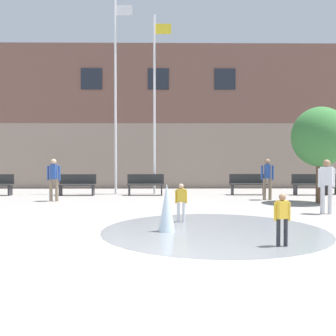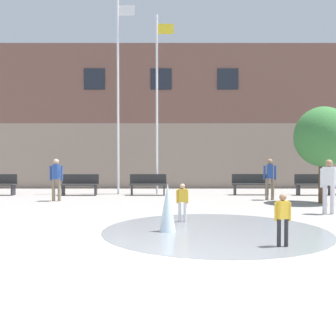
% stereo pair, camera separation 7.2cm
% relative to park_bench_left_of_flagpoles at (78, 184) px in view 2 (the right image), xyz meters
% --- Properties ---
extents(ground_plane, '(100.00, 100.00, 0.00)m').
position_rel_park_bench_left_of_flagpoles_xyz_m(ground_plane, '(3.46, -11.16, -0.48)').
color(ground_plane, gray).
extents(library_building, '(36.00, 6.05, 7.63)m').
position_rel_park_bench_left_of_flagpoles_xyz_m(library_building, '(3.46, 6.75, 3.34)').
color(library_building, gray).
rests_on(library_building, ground).
extents(splash_fountain, '(5.09, 5.09, 1.08)m').
position_rel_park_bench_left_of_flagpoles_xyz_m(splash_fountain, '(4.44, -8.19, -0.25)').
color(splash_fountain, gray).
rests_on(splash_fountain, ground).
extents(park_bench_left_of_flagpoles, '(1.60, 0.44, 0.91)m').
position_rel_park_bench_left_of_flagpoles_xyz_m(park_bench_left_of_flagpoles, '(0.00, 0.00, 0.00)').
color(park_bench_left_of_flagpoles, '#28282D').
rests_on(park_bench_left_of_flagpoles, ground).
extents(park_bench_under_left_flagpole, '(1.60, 0.44, 0.91)m').
position_rel_park_bench_left_of_flagpoles_xyz_m(park_bench_under_left_flagpole, '(2.95, 0.07, 0.00)').
color(park_bench_under_left_flagpole, '#28282D').
rests_on(park_bench_under_left_flagpole, ground).
extents(park_bench_under_right_flagpole, '(1.60, 0.44, 0.91)m').
position_rel_park_bench_left_of_flagpoles_xyz_m(park_bench_under_right_flagpole, '(7.45, 0.21, 0.00)').
color(park_bench_under_right_flagpole, '#28282D').
rests_on(park_bench_under_right_flagpole, ground).
extents(park_bench_far_right, '(1.60, 0.44, 0.91)m').
position_rel_park_bench_left_of_flagpoles_xyz_m(park_bench_far_right, '(10.17, 0.08, 0.00)').
color(park_bench_far_right, '#28282D').
rests_on(park_bench_far_right, ground).
extents(adult_in_red, '(0.50, 0.34, 1.59)m').
position_rel_park_bench_left_of_flagpoles_xyz_m(adult_in_red, '(-0.38, -2.23, 0.45)').
color(adult_in_red, '#89755B').
rests_on(adult_in_red, ground).
extents(child_with_pink_shirt, '(0.31, 0.15, 0.99)m').
position_rel_park_bench_left_of_flagpoles_xyz_m(child_with_pink_shirt, '(4.19, -6.99, 0.10)').
color(child_with_pink_shirt, silver).
rests_on(child_with_pink_shirt, ground).
extents(child_in_fountain, '(0.31, 0.20, 0.99)m').
position_rel_park_bench_left_of_flagpoles_xyz_m(child_in_fountain, '(5.95, -9.73, 0.10)').
color(child_in_fountain, '#28282D').
rests_on(child_in_fountain, ground).
extents(adult_watching, '(0.50, 0.34, 1.59)m').
position_rel_park_bench_left_of_flagpoles_xyz_m(adult_watching, '(8.49, -5.61, 0.45)').
color(adult_watching, silver).
rests_on(adult_watching, ground).
extents(adult_near_bench, '(0.50, 0.36, 1.59)m').
position_rel_park_bench_left_of_flagpoles_xyz_m(adult_near_bench, '(7.75, -1.88, 0.45)').
color(adult_near_bench, '#89755B').
rests_on(adult_near_bench, ground).
extents(flagpole_left, '(0.80, 0.10, 8.80)m').
position_rel_park_bench_left_of_flagpoles_xyz_m(flagpole_left, '(1.62, 0.64, 4.17)').
color(flagpole_left, silver).
rests_on(flagpole_left, ground).
extents(flagpole_right, '(0.80, 0.10, 7.98)m').
position_rel_park_bench_left_of_flagpoles_xyz_m(flagpole_right, '(3.36, 0.64, 3.76)').
color(flagpole_right, silver).
rests_on(flagpole_right, ground).
extents(street_tree_near_building, '(2.01, 2.01, 3.46)m').
position_rel_park_bench_left_of_flagpoles_xyz_m(street_tree_near_building, '(9.35, -2.95, 1.89)').
color(street_tree_near_building, brown).
rests_on(street_tree_near_building, ground).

